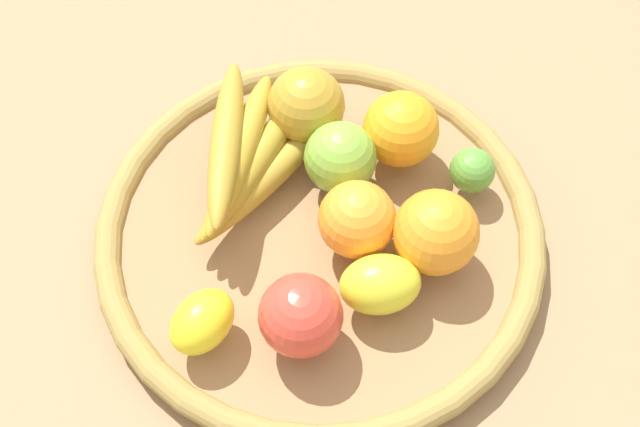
{
  "coord_description": "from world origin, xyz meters",
  "views": [
    {
      "loc": [
        -0.3,
        0.29,
        0.72
      ],
      "look_at": [
        0.0,
        0.0,
        0.05
      ],
      "focal_mm": 48.55,
      "sensor_mm": 36.0,
      "label": 1
    }
  ],
  "objects_px": {
    "apple_1": "(306,106)",
    "apple_0": "(340,158)",
    "orange_2": "(401,129)",
    "orange_1": "(357,219)",
    "apple_2": "(301,316)",
    "lemon_1": "(202,322)",
    "lime_0": "(472,170)",
    "orange_0": "(436,232)",
    "lemon_0": "(380,284)",
    "banana_bunch": "(247,159)"
  },
  "relations": [
    {
      "from": "orange_0",
      "to": "orange_1",
      "type": "height_order",
      "value": "orange_0"
    },
    {
      "from": "lime_0",
      "to": "orange_1",
      "type": "height_order",
      "value": "orange_1"
    },
    {
      "from": "lemon_0",
      "to": "apple_0",
      "type": "xyz_separation_m",
      "value": [
        0.11,
        -0.07,
        0.01
      ]
    },
    {
      "from": "orange_2",
      "to": "lemon_1",
      "type": "height_order",
      "value": "orange_2"
    },
    {
      "from": "banana_bunch",
      "to": "lime_0",
      "type": "xyz_separation_m",
      "value": [
        -0.15,
        -0.15,
        -0.01
      ]
    },
    {
      "from": "apple_2",
      "to": "lime_0",
      "type": "xyz_separation_m",
      "value": [
        0.0,
        -0.22,
        -0.01
      ]
    },
    {
      "from": "banana_bunch",
      "to": "apple_0",
      "type": "xyz_separation_m",
      "value": [
        -0.06,
        -0.06,
        0.0
      ]
    },
    {
      "from": "orange_2",
      "to": "apple_1",
      "type": "bearing_deg",
      "value": 28.45
    },
    {
      "from": "lime_0",
      "to": "orange_0",
      "type": "xyz_separation_m",
      "value": [
        -0.03,
        0.08,
        0.02
      ]
    },
    {
      "from": "banana_bunch",
      "to": "orange_1",
      "type": "height_order",
      "value": "orange_1"
    },
    {
      "from": "apple_0",
      "to": "lemon_1",
      "type": "distance_m",
      "value": 0.2
    },
    {
      "from": "lemon_0",
      "to": "orange_1",
      "type": "height_order",
      "value": "orange_1"
    },
    {
      "from": "orange_0",
      "to": "lemon_1",
      "type": "distance_m",
      "value": 0.22
    },
    {
      "from": "lime_0",
      "to": "orange_1",
      "type": "xyz_separation_m",
      "value": [
        0.03,
        0.12,
        0.01
      ]
    },
    {
      "from": "apple_2",
      "to": "orange_2",
      "type": "bearing_deg",
      "value": -70.1
    },
    {
      "from": "banana_bunch",
      "to": "apple_1",
      "type": "distance_m",
      "value": 0.08
    },
    {
      "from": "lemon_0",
      "to": "orange_1",
      "type": "xyz_separation_m",
      "value": [
        0.06,
        -0.03,
        0.01
      ]
    },
    {
      "from": "orange_0",
      "to": "orange_1",
      "type": "relative_size",
      "value": 1.09
    },
    {
      "from": "apple_0",
      "to": "apple_2",
      "type": "bearing_deg",
      "value": 123.27
    },
    {
      "from": "orange_1",
      "to": "orange_2",
      "type": "bearing_deg",
      "value": -68.21
    },
    {
      "from": "orange_1",
      "to": "apple_0",
      "type": "bearing_deg",
      "value": -33.04
    },
    {
      "from": "lemon_0",
      "to": "orange_1",
      "type": "distance_m",
      "value": 0.06
    },
    {
      "from": "orange_2",
      "to": "lime_0",
      "type": "height_order",
      "value": "orange_2"
    },
    {
      "from": "lime_0",
      "to": "lemon_0",
      "type": "distance_m",
      "value": 0.15
    },
    {
      "from": "lemon_1",
      "to": "apple_0",
      "type": "bearing_deg",
      "value": -80.61
    },
    {
      "from": "apple_1",
      "to": "lemon_1",
      "type": "height_order",
      "value": "apple_1"
    },
    {
      "from": "lemon_0",
      "to": "apple_1",
      "type": "bearing_deg",
      "value": -25.42
    },
    {
      "from": "apple_2",
      "to": "apple_0",
      "type": "height_order",
      "value": "apple_2"
    },
    {
      "from": "orange_2",
      "to": "orange_1",
      "type": "bearing_deg",
      "value": 111.79
    },
    {
      "from": "apple_2",
      "to": "apple_1",
      "type": "height_order",
      "value": "apple_1"
    },
    {
      "from": "orange_1",
      "to": "lemon_1",
      "type": "relative_size",
      "value": 1.11
    },
    {
      "from": "banana_bunch",
      "to": "apple_0",
      "type": "bearing_deg",
      "value": -133.61
    },
    {
      "from": "apple_1",
      "to": "lime_0",
      "type": "height_order",
      "value": "apple_1"
    },
    {
      "from": "apple_1",
      "to": "lemon_0",
      "type": "xyz_separation_m",
      "value": [
        -0.18,
        0.09,
        -0.01
      ]
    },
    {
      "from": "apple_1",
      "to": "apple_0",
      "type": "relative_size",
      "value": 1.1
    },
    {
      "from": "lemon_1",
      "to": "banana_bunch",
      "type": "bearing_deg",
      "value": -55.41
    },
    {
      "from": "orange_2",
      "to": "apple_1",
      "type": "xyz_separation_m",
      "value": [
        0.08,
        0.04,
        0.0
      ]
    },
    {
      "from": "lemon_0",
      "to": "apple_0",
      "type": "bearing_deg",
      "value": -30.24
    },
    {
      "from": "orange_0",
      "to": "apple_0",
      "type": "relative_size",
      "value": 1.12
    },
    {
      "from": "lime_0",
      "to": "orange_1",
      "type": "relative_size",
      "value": 0.61
    },
    {
      "from": "orange_0",
      "to": "lemon_0",
      "type": "distance_m",
      "value": 0.07
    },
    {
      "from": "orange_2",
      "to": "apple_1",
      "type": "relative_size",
      "value": 0.97
    },
    {
      "from": "orange_2",
      "to": "lime_0",
      "type": "xyz_separation_m",
      "value": [
        -0.07,
        -0.02,
        -0.01
      ]
    },
    {
      "from": "apple_0",
      "to": "lemon_1",
      "type": "xyz_separation_m",
      "value": [
        -0.03,
        0.2,
        -0.01
      ]
    },
    {
      "from": "apple_1",
      "to": "lemon_1",
      "type": "bearing_deg",
      "value": 114.29
    },
    {
      "from": "lime_0",
      "to": "lemon_1",
      "type": "bearing_deg",
      "value": 78.32
    },
    {
      "from": "orange_2",
      "to": "lemon_1",
      "type": "bearing_deg",
      "value": 93.24
    },
    {
      "from": "apple_1",
      "to": "orange_0",
      "type": "bearing_deg",
      "value": 174.23
    },
    {
      "from": "apple_2",
      "to": "lemon_1",
      "type": "distance_m",
      "value": 0.08
    },
    {
      "from": "banana_bunch",
      "to": "apple_1",
      "type": "height_order",
      "value": "apple_1"
    }
  ]
}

